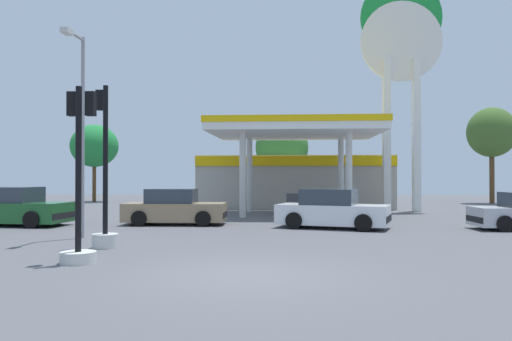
{
  "coord_description": "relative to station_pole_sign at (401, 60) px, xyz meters",
  "views": [
    {
      "loc": [
        0.97,
        -10.39,
        2.0
      ],
      "look_at": [
        -0.86,
        15.48,
        2.3
      ],
      "focal_mm": 35.79,
      "sensor_mm": 36.0,
      "label": 1
    }
  ],
  "objects": [
    {
      "name": "tree_2",
      "position": [
        8.45,
        9.05,
        -3.45
      ],
      "size": [
        3.52,
        3.52,
        7.07
      ],
      "color": "brown",
      "rests_on": "ground"
    },
    {
      "name": "tree_0",
      "position": [
        -21.73,
        9.45,
        -4.28
      ],
      "size": [
        3.7,
        3.7,
        6.05
      ],
      "color": "brown",
      "rests_on": "ground"
    },
    {
      "name": "car_2",
      "position": [
        -11.09,
        -8.68,
        -7.99
      ],
      "size": [
        4.21,
        2.01,
        1.49
      ],
      "color": "black",
      "rests_on": "ground"
    },
    {
      "name": "ground_plane",
      "position": [
        -7.2,
        -19.16,
        -8.66
      ],
      "size": [
        90.0,
        90.0,
        0.0
      ],
      "primitive_type": "plane",
      "color": "#56565B",
      "rests_on": "ground"
    },
    {
      "name": "car_0",
      "position": [
        -4.68,
        -9.69,
        -7.98
      ],
      "size": [
        4.54,
        2.89,
        1.51
      ],
      "color": "black",
      "rests_on": "ground"
    },
    {
      "name": "traffic_signal_0",
      "position": [
        -11.48,
        -15.57,
        -7.45
      ],
      "size": [
        0.72,
        0.72,
        4.55
      ],
      "color": "silver",
      "rests_on": "ground"
    },
    {
      "name": "tree_1",
      "position": [
        -7.0,
        9.02,
        -4.47
      ],
      "size": [
        3.99,
        3.99,
        6.24
      ],
      "color": "brown",
      "rests_on": "ground"
    },
    {
      "name": "station_pole_sign",
      "position": [
        0.0,
        0.0,
        0.0
      ],
      "size": [
        4.6,
        0.56,
        13.4
      ],
      "color": "white",
      "rests_on": "ground"
    },
    {
      "name": "corner_streetlamp",
      "position": [
        -13.02,
        -13.66,
        -4.7
      ],
      "size": [
        0.24,
        1.48,
        6.54
      ],
      "color": "gray",
      "rests_on": "ground"
    },
    {
      "name": "gas_station",
      "position": [
        -6.07,
        3.28,
        -6.64
      ],
      "size": [
        12.04,
        14.18,
        4.79
      ],
      "color": "#ADA89E",
      "rests_on": "ground"
    },
    {
      "name": "traffic_signal_1",
      "position": [
        -11.16,
        -18.03,
        -7.29
      ],
      "size": [
        0.82,
        0.82,
        4.09
      ],
      "color": "silver",
      "rests_on": "ground"
    },
    {
      "name": "car_3",
      "position": [
        -17.5,
        -9.6,
        -7.95
      ],
      "size": [
        4.52,
        2.3,
        1.57
      ],
      "color": "black",
      "rests_on": "ground"
    }
  ]
}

